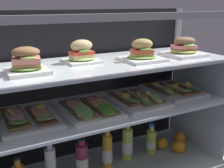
{
  "coord_description": "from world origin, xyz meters",
  "views": [
    {
      "loc": [
        -0.69,
        -1.26,
        0.95
      ],
      "look_at": [
        0.0,
        0.0,
        0.54
      ],
      "focal_mm": 45.6,
      "sensor_mm": 36.0,
      "label": 1
    }
  ],
  "objects_px": {
    "plated_roll_sandwich_near_right_corner": "(82,54)",
    "orange_fruit_near_left_post": "(162,143)",
    "juice_bottle_tucked_behind": "(127,144)",
    "orange_fruit_rolled_forward": "(180,138)",
    "plated_roll_sandwich_center": "(142,53)",
    "open_sandwich_tray_near_right_corner": "(27,117)",
    "open_sandwich_tray_far_left": "(173,89)",
    "juice_bottle_front_left_end": "(82,160)",
    "open_sandwich_tray_mid_right": "(88,108)",
    "juice_bottle_front_right_end": "(107,151)",
    "orange_fruit_beside_bottles": "(179,147)",
    "juice_bottle_back_right": "(151,141)",
    "open_sandwich_tray_right_of_center": "(136,98)",
    "plated_roll_sandwich_mid_left": "(27,63)",
    "juice_bottle_back_center": "(51,165)",
    "plated_roll_sandwich_mid_right": "(184,49)"
  },
  "relations": [
    {
      "from": "plated_roll_sandwich_near_right_corner",
      "to": "orange_fruit_near_left_post",
      "type": "height_order",
      "value": "plated_roll_sandwich_near_right_corner"
    },
    {
      "from": "juice_bottle_tucked_behind",
      "to": "orange_fruit_rolled_forward",
      "type": "relative_size",
      "value": 3.21
    },
    {
      "from": "plated_roll_sandwich_center",
      "to": "open_sandwich_tray_near_right_corner",
      "type": "height_order",
      "value": "plated_roll_sandwich_center"
    },
    {
      "from": "open_sandwich_tray_far_left",
      "to": "juice_bottle_front_left_end",
      "type": "distance_m",
      "value": 0.69
    },
    {
      "from": "open_sandwich_tray_mid_right",
      "to": "juice_bottle_tucked_behind",
      "type": "xyz_separation_m",
      "value": [
        0.28,
        0.08,
        -0.31
      ]
    },
    {
      "from": "juice_bottle_front_right_end",
      "to": "orange_fruit_near_left_post",
      "type": "relative_size",
      "value": 3.31
    },
    {
      "from": "juice_bottle_front_right_end",
      "to": "orange_fruit_beside_bottles",
      "type": "xyz_separation_m",
      "value": [
        0.47,
        -0.08,
        -0.05
      ]
    },
    {
      "from": "juice_bottle_back_right",
      "to": "open_sandwich_tray_far_left",
      "type": "bearing_deg",
      "value": -9.63
    },
    {
      "from": "open_sandwich_tray_right_of_center",
      "to": "juice_bottle_back_right",
      "type": "relative_size",
      "value": 1.88
    },
    {
      "from": "orange_fruit_beside_bottles",
      "to": "orange_fruit_near_left_post",
      "type": "distance_m",
      "value": 0.11
    },
    {
      "from": "juice_bottle_back_right",
      "to": "orange_fruit_near_left_post",
      "type": "xyz_separation_m",
      "value": [
        0.09,
        -0.0,
        -0.04
      ]
    },
    {
      "from": "orange_fruit_near_left_post",
      "to": "juice_bottle_tucked_behind",
      "type": "bearing_deg",
      "value": 178.56
    },
    {
      "from": "plated_roll_sandwich_mid_left",
      "to": "juice_bottle_back_right",
      "type": "bearing_deg",
      "value": 7.12
    },
    {
      "from": "plated_roll_sandwich_center",
      "to": "juice_bottle_tucked_behind",
      "type": "relative_size",
      "value": 0.8
    },
    {
      "from": "open_sandwich_tray_right_of_center",
      "to": "juice_bottle_tucked_behind",
      "type": "bearing_deg",
      "value": 101.86
    },
    {
      "from": "orange_fruit_near_left_post",
      "to": "plated_roll_sandwich_mid_left",
      "type": "bearing_deg",
      "value": -173.75
    },
    {
      "from": "juice_bottle_back_right",
      "to": "plated_roll_sandwich_mid_left",
      "type": "bearing_deg",
      "value": -172.88
    },
    {
      "from": "open_sandwich_tray_near_right_corner",
      "to": "orange_fruit_rolled_forward",
      "type": "relative_size",
      "value": 4.61
    },
    {
      "from": "open_sandwich_tray_near_right_corner",
      "to": "open_sandwich_tray_right_of_center",
      "type": "distance_m",
      "value": 0.6
    },
    {
      "from": "open_sandwich_tray_right_of_center",
      "to": "juice_bottle_back_right",
      "type": "distance_m",
      "value": 0.37
    },
    {
      "from": "juice_bottle_front_left_end",
      "to": "orange_fruit_near_left_post",
      "type": "xyz_separation_m",
      "value": [
        0.57,
        0.02,
        -0.05
      ]
    },
    {
      "from": "plated_roll_sandwich_near_right_corner",
      "to": "juice_bottle_back_center",
      "type": "xyz_separation_m",
      "value": [
        -0.2,
        -0.03,
        -0.56
      ]
    },
    {
      "from": "plated_roll_sandwich_center",
      "to": "open_sandwich_tray_mid_right",
      "type": "distance_m",
      "value": 0.4
    },
    {
      "from": "plated_roll_sandwich_mid_right",
      "to": "orange_fruit_rolled_forward",
      "type": "relative_size",
      "value": 2.64
    },
    {
      "from": "open_sandwich_tray_mid_right",
      "to": "orange_fruit_rolled_forward",
      "type": "distance_m",
      "value": 0.79
    },
    {
      "from": "plated_roll_sandwich_near_right_corner",
      "to": "orange_fruit_near_left_post",
      "type": "relative_size",
      "value": 2.29
    },
    {
      "from": "open_sandwich_tray_mid_right",
      "to": "open_sandwich_tray_far_left",
      "type": "distance_m",
      "value": 0.6
    },
    {
      "from": "juice_bottle_tucked_behind",
      "to": "orange_fruit_beside_bottles",
      "type": "height_order",
      "value": "juice_bottle_tucked_behind"
    },
    {
      "from": "plated_roll_sandwich_mid_left",
      "to": "orange_fruit_near_left_post",
      "type": "distance_m",
      "value": 1.05
    },
    {
      "from": "juice_bottle_front_left_end",
      "to": "orange_fruit_beside_bottles",
      "type": "bearing_deg",
      "value": -6.26
    },
    {
      "from": "juice_bottle_front_left_end",
      "to": "orange_fruit_beside_bottles",
      "type": "relative_size",
      "value": 2.75
    },
    {
      "from": "open_sandwich_tray_mid_right",
      "to": "juice_bottle_front_left_end",
      "type": "xyz_separation_m",
      "value": [
        -0.02,
        0.05,
        -0.32
      ]
    },
    {
      "from": "plated_roll_sandwich_mid_left",
      "to": "juice_bottle_back_right",
      "type": "distance_m",
      "value": 0.96
    },
    {
      "from": "plated_roll_sandwich_near_right_corner",
      "to": "juice_bottle_tucked_behind",
      "type": "relative_size",
      "value": 0.68
    },
    {
      "from": "juice_bottle_back_center",
      "to": "plated_roll_sandwich_mid_right",
      "type": "bearing_deg",
      "value": -5.89
    },
    {
      "from": "orange_fruit_beside_bottles",
      "to": "plated_roll_sandwich_mid_left",
      "type": "bearing_deg",
      "value": -179.75
    },
    {
      "from": "orange_fruit_beside_bottles",
      "to": "juice_bottle_tucked_behind",
      "type": "bearing_deg",
      "value": 163.85
    },
    {
      "from": "plated_roll_sandwich_center",
      "to": "juice_bottle_tucked_behind",
      "type": "xyz_separation_m",
      "value": [
        -0.02,
        0.1,
        -0.56
      ]
    },
    {
      "from": "plated_roll_sandwich_near_right_corner",
      "to": "orange_fruit_near_left_post",
      "type": "bearing_deg",
      "value": -1.96
    },
    {
      "from": "open_sandwich_tray_far_left",
      "to": "plated_roll_sandwich_mid_left",
      "type": "bearing_deg",
      "value": -175.45
    },
    {
      "from": "juice_bottle_front_left_end",
      "to": "orange_fruit_beside_bottles",
      "type": "height_order",
      "value": "juice_bottle_front_left_end"
    },
    {
      "from": "plated_roll_sandwich_center",
      "to": "open_sandwich_tray_near_right_corner",
      "type": "bearing_deg",
      "value": 175.16
    },
    {
      "from": "plated_roll_sandwich_mid_left",
      "to": "juice_bottle_front_left_end",
      "type": "xyz_separation_m",
      "value": [
        0.27,
        0.07,
        -0.58
      ]
    },
    {
      "from": "open_sandwich_tray_far_left",
      "to": "juice_bottle_back_right",
      "type": "bearing_deg",
      "value": 170.37
    },
    {
      "from": "plated_roll_sandwich_near_right_corner",
      "to": "orange_fruit_rolled_forward",
      "type": "distance_m",
      "value": 0.93
    },
    {
      "from": "juice_bottle_back_right",
      "to": "orange_fruit_rolled_forward",
      "type": "distance_m",
      "value": 0.24
    },
    {
      "from": "open_sandwich_tray_near_right_corner",
      "to": "open_sandwich_tray_mid_right",
      "type": "height_order",
      "value": "open_sandwich_tray_near_right_corner"
    },
    {
      "from": "juice_bottle_front_right_end",
      "to": "plated_roll_sandwich_mid_left",
      "type": "bearing_deg",
      "value": -168.68
    },
    {
      "from": "plated_roll_sandwich_center",
      "to": "plated_roll_sandwich_mid_right",
      "type": "bearing_deg",
      "value": 0.91
    },
    {
      "from": "plated_roll_sandwich_mid_left",
      "to": "orange_fruit_rolled_forward",
      "type": "xyz_separation_m",
      "value": [
        0.99,
        0.1,
        -0.63
      ]
    }
  ]
}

